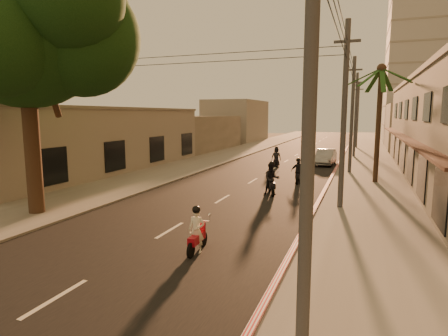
% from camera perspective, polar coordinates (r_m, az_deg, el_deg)
% --- Properties ---
extents(ground, '(160.00, 160.00, 0.00)m').
position_cam_1_polar(ground, '(13.80, -12.32, -11.68)').
color(ground, '#383023').
rests_on(ground, ground).
extents(road, '(10.00, 140.00, 0.02)m').
position_cam_1_polar(road, '(32.01, 7.39, -0.20)').
color(road, black).
rests_on(road, ground).
extents(sidewalk_right, '(5.00, 140.00, 0.12)m').
position_cam_1_polar(sidewalk_right, '(31.20, 20.92, -0.80)').
color(sidewalk_right, slate).
rests_on(sidewalk_right, ground).
extents(sidewalk_left, '(5.00, 140.00, 0.12)m').
position_cam_1_polar(sidewalk_left, '(34.46, -4.85, 0.52)').
color(sidewalk_left, slate).
rests_on(sidewalk_left, ground).
extents(curb_stripe, '(0.20, 60.00, 0.20)m').
position_cam_1_polar(curb_stripe, '(26.34, 15.75, -2.06)').
color(curb_stripe, red).
rests_on(curb_stripe, ground).
extents(left_building, '(8.20, 24.20, 5.20)m').
position_cam_1_polar(left_building, '(32.68, -19.88, 4.12)').
color(left_building, gray).
rests_on(left_building, ground).
extents(distant_tower, '(12.10, 12.10, 28.00)m').
position_cam_1_polar(distant_tower, '(68.09, 28.83, 15.11)').
color(distant_tower, '#B7B5B2').
rests_on(distant_tower, ground).
extents(broadleaf_tree, '(9.60, 8.70, 12.10)m').
position_cam_1_polar(broadleaf_tree, '(19.31, -27.10, 18.77)').
color(broadleaf_tree, black).
rests_on(broadleaf_tree, ground).
extents(palm_tree, '(5.00, 5.00, 8.20)m').
position_cam_1_polar(palm_tree, '(26.99, 22.83, 12.89)').
color(palm_tree, black).
rests_on(palm_tree, ground).
extents(utility_poles, '(1.20, 48.26, 9.00)m').
position_cam_1_polar(utility_poles, '(30.93, 19.09, 11.26)').
color(utility_poles, '#38383A').
rests_on(utility_poles, ground).
extents(filler_right, '(8.00, 14.00, 6.00)m').
position_cam_1_polar(filler_right, '(56.30, 27.62, 5.59)').
color(filler_right, gray).
rests_on(filler_right, ground).
extents(filler_left_near, '(8.00, 14.00, 4.40)m').
position_cam_1_polar(filler_left_near, '(49.65, -4.76, 5.35)').
color(filler_left_near, gray).
rests_on(filler_left_near, ground).
extents(filler_left_far, '(8.00, 14.00, 7.00)m').
position_cam_1_polar(filler_left_far, '(66.33, 1.91, 7.20)').
color(filler_left_far, gray).
rests_on(filler_left_far, ground).
extents(scooter_red, '(0.64, 1.67, 1.63)m').
position_cam_1_polar(scooter_red, '(12.80, -4.17, -9.71)').
color(scooter_red, black).
rests_on(scooter_red, ground).
extents(scooter_mid_a, '(1.38, 1.92, 1.98)m').
position_cam_1_polar(scooter_mid_a, '(21.86, 7.27, -1.73)').
color(scooter_mid_a, black).
rests_on(scooter_mid_a, ground).
extents(scooter_mid_b, '(1.03, 1.77, 1.74)m').
position_cam_1_polar(scooter_mid_b, '(25.75, 11.21, -0.59)').
color(scooter_mid_b, black).
rests_on(scooter_mid_b, ground).
extents(scooter_far_a, '(1.09, 1.81, 1.81)m').
position_cam_1_polar(scooter_far_a, '(33.75, 7.96, 1.61)').
color(scooter_far_a, black).
rests_on(scooter_far_a, ground).
extents(parked_car, '(1.96, 4.54, 1.45)m').
position_cam_1_polar(parked_car, '(35.80, 15.21, 1.62)').
color(parked_car, '#96989D').
rests_on(parked_car, ground).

